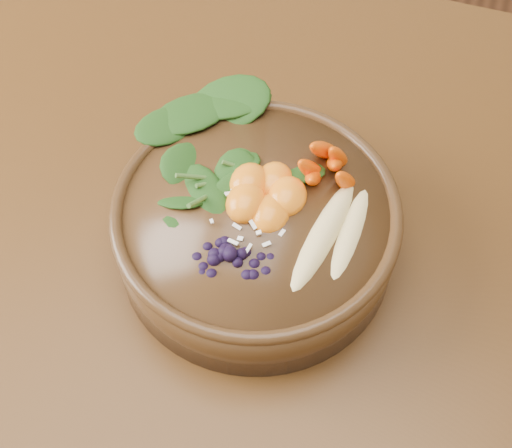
{
  "coord_description": "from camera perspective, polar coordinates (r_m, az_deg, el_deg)",
  "views": [
    {
      "loc": [
        0.28,
        -0.3,
        1.33
      ],
      "look_at": [
        0.17,
        0.03,
        0.79
      ],
      "focal_mm": 50.0,
      "sensor_mm": 36.0,
      "label": 1
    }
  ],
  "objects": [
    {
      "name": "stoneware_bowl",
      "position": [
        0.65,
        -0.0,
        -0.49
      ],
      "size": [
        0.28,
        0.28,
        0.07
      ],
      "primitive_type": "cylinder",
      "rotation": [
        0.0,
        0.0,
        -0.09
      ],
      "color": "#402913",
      "rests_on": "dining_table"
    },
    {
      "name": "blueberry_pile",
      "position": [
        0.58,
        -1.85,
        -1.78
      ],
      "size": [
        0.13,
        0.1,
        0.04
      ],
      "primitive_type": null,
      "rotation": [
        0.0,
        0.0,
        -0.09
      ],
      "color": "black",
      "rests_on": "stoneware_bowl"
    },
    {
      "name": "banana_halves",
      "position": [
        0.6,
        6.59,
        -0.14
      ],
      "size": [
        0.06,
        0.14,
        0.02
      ],
      "rotation": [
        0.0,
        0.0,
        -0.09
      ],
      "color": "#E0CC84",
      "rests_on": "stoneware_bowl"
    },
    {
      "name": "mandarin_cluster",
      "position": [
        0.62,
        0.74,
        3.04
      ],
      "size": [
        0.08,
        0.09,
        0.03
      ],
      "primitive_type": null,
      "rotation": [
        0.0,
        0.0,
        -0.09
      ],
      "color": "orange",
      "rests_on": "stoneware_bowl"
    },
    {
      "name": "kale_heap",
      "position": [
        0.65,
        -1.36,
        6.92
      ],
      "size": [
        0.18,
        0.16,
        0.04
      ],
      "primitive_type": null,
      "rotation": [
        0.0,
        0.0,
        -0.09
      ],
      "color": "#224C17",
      "rests_on": "stoneware_bowl"
    },
    {
      "name": "carrot_cluster",
      "position": [
        0.62,
        6.43,
        6.46
      ],
      "size": [
        0.06,
        0.06,
        0.07
      ],
      "primitive_type": null,
      "rotation": [
        0.0,
        0.0,
        -0.09
      ],
      "color": "#EC4B00",
      "rests_on": "stoneware_bowl"
    },
    {
      "name": "coconut_flakes",
      "position": [
        0.61,
        -0.51,
        0.13
      ],
      "size": [
        0.09,
        0.07,
        0.01
      ],
      "primitive_type": null,
      "rotation": [
        0.0,
        0.0,
        -0.09
      ],
      "color": "white",
      "rests_on": "stoneware_bowl"
    },
    {
      "name": "dining_table",
      "position": [
        0.79,
        -12.42,
        -4.18
      ],
      "size": [
        1.6,
        0.9,
        0.75
      ],
      "color": "#331C0C",
      "rests_on": "ground"
    }
  ]
}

